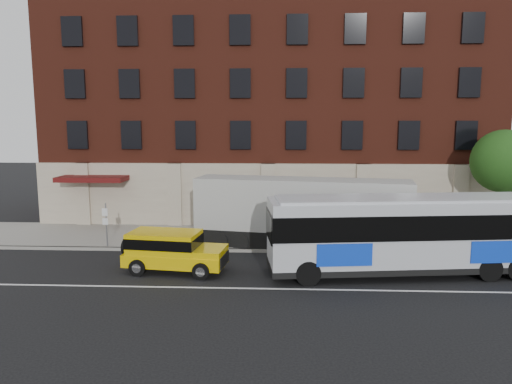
{
  "coord_description": "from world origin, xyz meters",
  "views": [
    {
      "loc": [
        0.59,
        -17.92,
        6.72
      ],
      "look_at": [
        -0.48,
        5.5,
        3.26
      ],
      "focal_mm": 32.99,
      "sensor_mm": 36.0,
      "label": 1
    }
  ],
  "objects_px": {
    "yellow_suv": "(171,249)",
    "shipping_container": "(302,214)",
    "city_bus": "(413,232)",
    "sign_pole": "(106,223)",
    "street_tree": "(504,164)"
  },
  "relations": [
    {
      "from": "city_bus",
      "to": "yellow_suv",
      "type": "xyz_separation_m",
      "value": [
        -10.82,
        -0.1,
        -0.88
      ]
    },
    {
      "from": "shipping_container",
      "to": "yellow_suv",
      "type": "bearing_deg",
      "value": -145.7
    },
    {
      "from": "sign_pole",
      "to": "city_bus",
      "type": "distance_m",
      "value": 15.49
    },
    {
      "from": "street_tree",
      "to": "yellow_suv",
      "type": "distance_m",
      "value": 19.33
    },
    {
      "from": "city_bus",
      "to": "shipping_container",
      "type": "bearing_deg",
      "value": 139.15
    },
    {
      "from": "yellow_suv",
      "to": "sign_pole",
      "type": "bearing_deg",
      "value": 140.56
    },
    {
      "from": "street_tree",
      "to": "yellow_suv",
      "type": "relative_size",
      "value": 1.26
    },
    {
      "from": "city_bus",
      "to": "yellow_suv",
      "type": "height_order",
      "value": "city_bus"
    },
    {
      "from": "yellow_suv",
      "to": "shipping_container",
      "type": "distance_m",
      "value": 7.45
    },
    {
      "from": "street_tree",
      "to": "sign_pole",
      "type": "bearing_deg",
      "value": -171.39
    },
    {
      "from": "street_tree",
      "to": "yellow_suv",
      "type": "height_order",
      "value": "street_tree"
    },
    {
      "from": "street_tree",
      "to": "city_bus",
      "type": "bearing_deg",
      "value": -135.77
    },
    {
      "from": "city_bus",
      "to": "shipping_container",
      "type": "relative_size",
      "value": 1.13
    },
    {
      "from": "yellow_suv",
      "to": "shipping_container",
      "type": "relative_size",
      "value": 0.42
    },
    {
      "from": "city_bus",
      "to": "shipping_container",
      "type": "xyz_separation_m",
      "value": [
        -4.71,
        4.07,
        -0.06
      ]
    }
  ]
}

